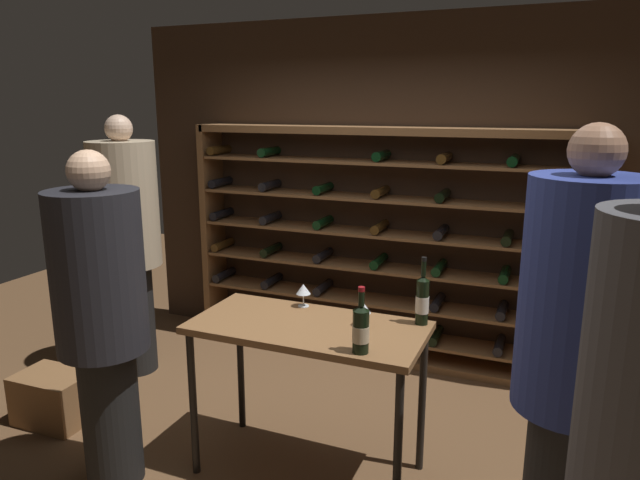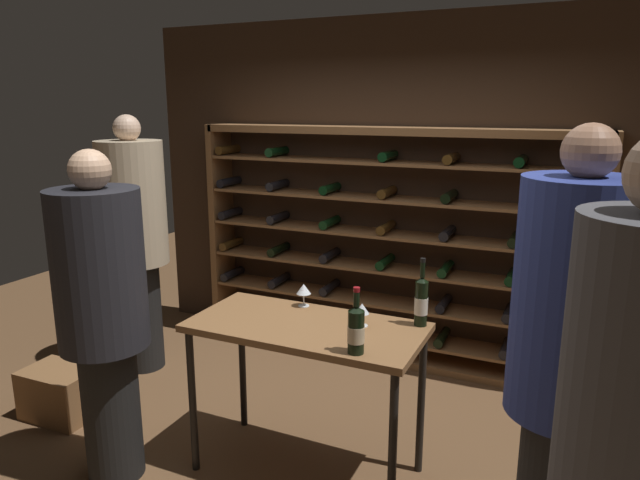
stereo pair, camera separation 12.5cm
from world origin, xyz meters
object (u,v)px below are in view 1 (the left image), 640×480
at_px(person_guest_plum_blouse, 101,309).
at_px(wine_bottle_black_capsule, 422,300).
at_px(person_bystander_red_print, 575,351).
at_px(person_guest_khaki, 127,235).
at_px(wine_rack, 380,247).
at_px(wine_glass_stemmed_right, 303,290).
at_px(wine_crate, 54,398).
at_px(wine_bottle_gold_foil, 361,329).
at_px(wine_glass_stemmed_center, 364,309).
at_px(tasting_table, 308,341).

height_order(person_guest_plum_blouse, wine_bottle_black_capsule, person_guest_plum_blouse).
height_order(person_bystander_red_print, person_guest_khaki, person_bystander_red_print).
bearing_deg(wine_rack, wine_glass_stemmed_right, -92.17).
relative_size(person_guest_plum_blouse, wine_crate, 3.94).
distance_m(wine_bottle_black_capsule, wine_bottle_gold_foil, 0.53).
bearing_deg(wine_glass_stemmed_right, wine_rack, 87.83).
distance_m(wine_rack, person_bystander_red_print, 2.49).
bearing_deg(wine_glass_stemmed_right, wine_bottle_gold_foil, -43.10).
relative_size(wine_rack, wine_glass_stemmed_center, 24.68).
bearing_deg(tasting_table, wine_glass_stemmed_right, 118.82).
distance_m(wine_crate, wine_glass_stemmed_center, 2.29).
distance_m(person_guest_plum_blouse, wine_crate, 1.23).
distance_m(wine_rack, person_guest_plum_blouse, 2.36).
height_order(person_bystander_red_print, wine_crate, person_bystander_red_print).
distance_m(person_guest_khaki, wine_crate, 1.28).
xyz_separation_m(wine_crate, wine_bottle_gold_foil, (2.21, -0.08, 0.87)).
height_order(tasting_table, wine_glass_stemmed_right, wine_glass_stemmed_right).
xyz_separation_m(wine_rack, wine_glass_stemmed_right, (-0.05, -1.43, 0.06)).
bearing_deg(wine_bottle_black_capsule, tasting_table, -156.67).
distance_m(tasting_table, person_bystander_red_print, 1.42).
height_order(person_guest_plum_blouse, wine_glass_stemmed_center, person_guest_plum_blouse).
bearing_deg(wine_crate, wine_glass_stemmed_right, 14.13).
distance_m(person_guest_khaki, wine_glass_stemmed_right, 1.75).
xyz_separation_m(wine_bottle_gold_foil, wine_glass_stemmed_right, (-0.53, 0.50, -0.02)).
xyz_separation_m(person_guest_plum_blouse, wine_bottle_gold_foil, (1.39, 0.26, 0.01)).
distance_m(person_bystander_red_print, wine_crate, 3.31).
distance_m(wine_crate, wine_bottle_gold_foil, 2.37).
distance_m(person_bystander_red_print, wine_bottle_gold_foil, 0.97).
bearing_deg(wine_crate, person_guest_khaki, 91.25).
relative_size(wine_crate, wine_bottle_gold_foil, 1.42).
height_order(person_guest_plum_blouse, wine_glass_stemmed_right, person_guest_plum_blouse).
height_order(tasting_table, person_guest_khaki, person_guest_khaki).
height_order(person_guest_khaki, person_guest_plum_blouse, person_guest_khaki).
height_order(tasting_table, wine_bottle_gold_foil, wine_bottle_gold_foil).
relative_size(person_guest_khaki, person_guest_plum_blouse, 1.08).
bearing_deg(person_bystander_red_print, wine_bottle_black_capsule, -72.41).
bearing_deg(wine_bottle_black_capsule, person_guest_plum_blouse, -154.75).
bearing_deg(person_guest_plum_blouse, wine_glass_stemmed_right, 178.80).
bearing_deg(person_guest_plum_blouse, wine_bottle_gold_foil, 147.98).
bearing_deg(person_guest_plum_blouse, wine_glass_stemmed_center, 162.36).
distance_m(wine_bottle_black_capsule, wine_glass_stemmed_right, 0.73).
height_order(wine_crate, wine_bottle_gold_foil, wine_bottle_gold_foil).
bearing_deg(wine_glass_stemmed_right, wine_crate, -165.87).
height_order(person_bystander_red_print, wine_glass_stemmed_center, person_bystander_red_print).
bearing_deg(wine_rack, person_bystander_red_print, -54.88).
bearing_deg(wine_crate, wine_rack, 46.89).
xyz_separation_m(wine_rack, person_bystander_red_print, (1.43, -2.04, 0.17)).
bearing_deg(person_guest_khaki, wine_bottle_black_capsule, -162.07).
height_order(person_bystander_red_print, wine_bottle_gold_foil, person_bystander_red_print).
bearing_deg(wine_crate, tasting_table, 5.15).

